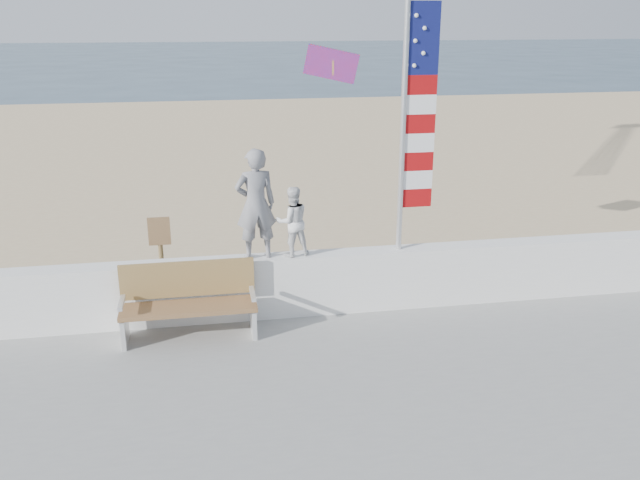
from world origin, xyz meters
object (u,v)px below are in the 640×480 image
at_px(adult, 256,204).
at_px(bench, 189,300).
at_px(child, 292,221).
at_px(flag, 412,117).

height_order(adult, bench, adult).
relative_size(child, flag, 0.29).
xyz_separation_m(adult, child, (0.50, 0.00, -0.28)).
bearing_deg(adult, flag, 173.17).
bearing_deg(child, bench, 7.10).
xyz_separation_m(child, bench, (-1.48, -0.45, -0.89)).
distance_m(child, bench, 1.79).
height_order(child, flag, flag).
xyz_separation_m(bench, flag, (3.17, 0.45, 2.30)).
bearing_deg(bench, child, 17.06).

